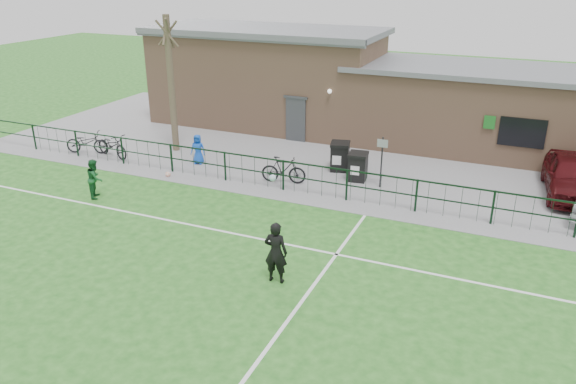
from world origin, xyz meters
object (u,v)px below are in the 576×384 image
at_px(car_maroon, 572,176).
at_px(spectator_child, 198,149).
at_px(bicycle_d, 284,170).
at_px(wheelie_bin_right, 358,167).
at_px(sign_post, 381,162).
at_px(wheelie_bin_left, 340,157).
at_px(bicycle_a, 87,142).
at_px(bicycle_c, 112,145).
at_px(outfield_player, 95,178).
at_px(ball_ground, 168,174).
at_px(bare_tree, 171,85).

distance_m(car_maroon, spectator_child, 14.68).
bearing_deg(bicycle_d, wheelie_bin_right, -71.17).
bearing_deg(sign_post, spectator_child, -176.85).
bearing_deg(wheelie_bin_right, sign_post, -28.77).
bearing_deg(spectator_child, car_maroon, -3.89).
bearing_deg(wheelie_bin_right, wheelie_bin_left, 134.73).
bearing_deg(car_maroon, sign_post, -167.49).
xyz_separation_m(bicycle_a, bicycle_d, (9.61, 0.16, 0.03)).
xyz_separation_m(bicycle_c, outfield_player, (2.45, -3.87, 0.18)).
bearing_deg(ball_ground, spectator_child, 80.83).
xyz_separation_m(bicycle_d, outfield_player, (-5.75, -4.00, 0.17)).
relative_size(wheelie_bin_left, wheelie_bin_right, 1.06).
xyz_separation_m(bicycle_a, ball_ground, (5.06, -1.06, -0.42)).
xyz_separation_m(sign_post, spectator_child, (-7.85, -0.43, -0.36)).
bearing_deg(bicycle_d, bicycle_a, 80.02).
relative_size(car_maroon, spectator_child, 3.47).
bearing_deg(wheelie_bin_right, bare_tree, 170.90).
bearing_deg(spectator_child, wheelie_bin_left, 2.31).
bearing_deg(bicycle_c, wheelie_bin_left, -60.59).
height_order(bicycle_a, outfield_player, outfield_player).
relative_size(sign_post, spectator_child, 1.57).
bearing_deg(bicycle_a, wheelie_bin_left, -94.77).
distance_m(bicycle_a, ball_ground, 5.18).
bearing_deg(bicycle_c, outfield_player, -132.05).
xyz_separation_m(bicycle_a, spectator_child, (5.35, 0.78, 0.13)).
height_order(sign_post, outfield_player, sign_post).
bearing_deg(bicycle_d, bicycle_c, 79.98).
relative_size(car_maroon, ball_ground, 20.41).
height_order(bicycle_c, spectator_child, spectator_child).
bearing_deg(wheelie_bin_right, outfield_player, -153.40).
height_order(bare_tree, outfield_player, bare_tree).
xyz_separation_m(bicycle_c, spectator_child, (3.94, 0.75, 0.11)).
distance_m(bare_tree, bicycle_d, 6.92).
height_order(bicycle_c, bicycle_d, bicycle_d).
bearing_deg(bicycle_d, bare_tree, 62.67).
xyz_separation_m(bicycle_c, bicycle_d, (8.20, 0.13, 0.00)).
bearing_deg(bicycle_a, car_maroon, -97.74).
height_order(wheelie_bin_left, bicycle_a, wheelie_bin_left).
xyz_separation_m(car_maroon, bicycle_c, (-18.41, -3.24, -0.23)).
distance_m(car_maroon, bicycle_c, 18.69).
bearing_deg(ball_ground, bicycle_c, 163.34).
relative_size(car_maroon, bicycle_c, 2.20).
bearing_deg(bare_tree, spectator_child, -31.80).
height_order(bare_tree, sign_post, bare_tree).
bearing_deg(wheelie_bin_right, bicycle_d, -156.95).
relative_size(wheelie_bin_left, bicycle_d, 0.62).
relative_size(wheelie_bin_left, outfield_player, 0.76).
xyz_separation_m(sign_post, bicycle_d, (-3.59, -1.05, -0.47)).
distance_m(wheelie_bin_right, spectator_child, 6.87).
relative_size(bare_tree, wheelie_bin_right, 5.82).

